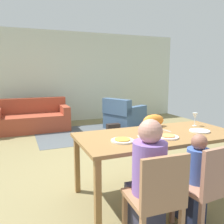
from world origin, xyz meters
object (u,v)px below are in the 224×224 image
Objects in this scene: person_child at (194,182)px; handbag at (113,129)px; dining_table at (158,139)px; dining_chair_man at (157,196)px; armchair at (124,117)px; wine_glass at (195,117)px; plate_near_man at (122,141)px; plate_near_woman at (200,131)px; plate_near_child at (167,137)px; couch at (33,119)px; dining_chair_child at (208,184)px; person_man at (147,184)px; cat at (153,121)px.

person_child is 3.53m from handbag.
dining_chair_man is at bearing -123.52° from dining_table.
wine_glass is at bearing -96.76° from armchair.
plate_near_man is 0.29× the size of dining_chair_man.
dining_chair_man is 4.43m from armchair.
plate_near_child is at bearing -171.56° from plate_near_woman.
dining_chair_child is at bearing -75.74° from couch.
dining_chair_child reaches higher than plate_near_woman.
person_child reaches higher than couch.
couch is (-0.67, 4.10, -0.47)m from plate_near_man.
dining_chair_man is (-0.00, -0.70, -0.28)m from plate_near_man.
wine_glass is at bearing 38.68° from dining_chair_man.
plate_near_man is 0.27× the size of person_child.
plate_near_child is at bearing 40.83° from person_man.
person_child is at bearing -102.61° from cat.
couch is (-0.67, 4.80, -0.19)m from dining_chair_man.
cat is at bearing -107.47° from armchair.
cat is (0.14, 1.18, 0.35)m from dining_chair_child.
plate_near_man is at bearing 127.97° from dining_chair_child.
plate_near_woman is 4.47m from couch.
armchair is at bearing 75.46° from dining_chair_child.
plate_near_child is 0.70m from dining_chair_child.
cat is (0.15, 0.54, 0.08)m from plate_near_child.
dining_table is at bearing 56.48° from dining_chair_man.
plate_near_woman is 0.78× the size of cat.
dining_chair_child reaches higher than handbag.
wine_glass reaches higher than dining_chair_child.
cat is at bearing 83.07° from dining_chair_child.
dining_chair_child is at bearing -89.40° from plate_near_child.
dining_chair_child is at bearing -17.83° from person_man.
plate_near_man is 3.21m from handbag.
plate_near_woman is (1.08, 0.02, 0.00)m from plate_near_man.
person_child is at bearing -75.34° from couch.
dining_table is at bearing 90.47° from dining_chair_child.
person_man is 4.68m from couch.
wine_glass is 3.19m from armchair.
person_man is at bearing -89.82° from plate_near_man.
dining_table is at bearing 12.55° from plate_near_man.
person_man is (-1.08, -0.54, -0.26)m from plate_near_woman.
person_man is at bearing -112.24° from armchair.
handbag is (1.79, -1.16, -0.17)m from couch.
person_child is (0.54, -0.53, -0.34)m from plate_near_man.
dining_table is 0.55m from plate_near_woman.
dining_chair_child is 2.72× the size of handbag.
cat is (0.69, 1.00, 0.33)m from person_man.
dining_chair_child is 1.24m from cat.
dining_chair_man is at bearing -124.45° from cat.
plate_near_woman is 0.22× the size of armchair.
dining_table is 7.84× the size of plate_near_man.
plate_near_child is 1.00× the size of plate_near_woman.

